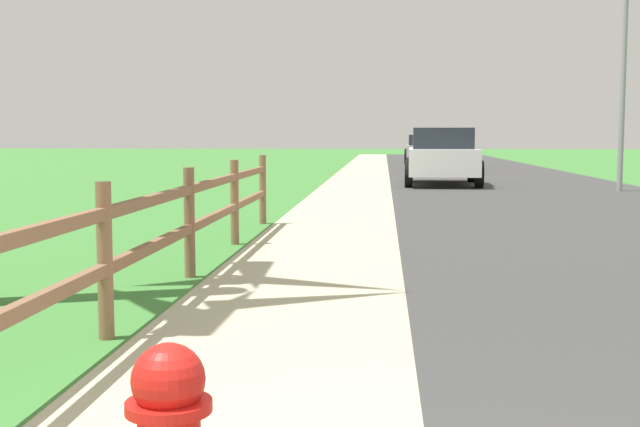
% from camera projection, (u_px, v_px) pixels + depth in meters
% --- Properties ---
extents(ground_plane, '(120.00, 120.00, 0.00)m').
position_uv_depth(ground_plane, '(390.00, 180.00, 26.62)').
color(ground_plane, '#3C7D34').
extents(road_asphalt, '(7.00, 66.00, 0.01)m').
position_uv_depth(road_asphalt, '(491.00, 177.00, 28.34)').
color(road_asphalt, '#3B3B3B').
rests_on(road_asphalt, ground).
extents(curb_concrete, '(6.00, 66.00, 0.01)m').
position_uv_depth(curb_concrete, '(304.00, 176.00, 28.84)').
color(curb_concrete, '#BEB794').
rests_on(curb_concrete, ground).
extents(grass_verge, '(5.00, 66.00, 0.00)m').
position_uv_depth(grass_verge, '(261.00, 176.00, 28.95)').
color(grass_verge, '#3C7D34').
rests_on(grass_verge, ground).
extents(rail_fence, '(0.11, 12.82, 1.13)m').
position_uv_depth(rail_fence, '(155.00, 228.00, 7.05)').
color(rail_fence, brown).
rests_on(rail_fence, ground).
extents(parked_suv_white, '(2.26, 4.59, 1.66)m').
position_uv_depth(parked_suv_white, '(442.00, 157.00, 24.01)').
color(parked_suv_white, white).
rests_on(parked_suv_white, ground).
extents(parked_car_red, '(2.01, 4.78, 1.47)m').
position_uv_depth(parked_car_red, '(442.00, 152.00, 34.48)').
color(parked_car_red, maroon).
rests_on(parked_car_red, ground).
extents(parked_car_silver, '(2.12, 4.49, 1.46)m').
position_uv_depth(parked_car_silver, '(424.00, 149.00, 43.28)').
color(parked_car_silver, '#B7BABF').
rests_on(parked_car_silver, ground).
extents(street_lamp, '(1.17, 0.20, 7.10)m').
position_uv_depth(street_lamp, '(629.00, 28.00, 20.91)').
color(street_lamp, gray).
rests_on(street_lamp, ground).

